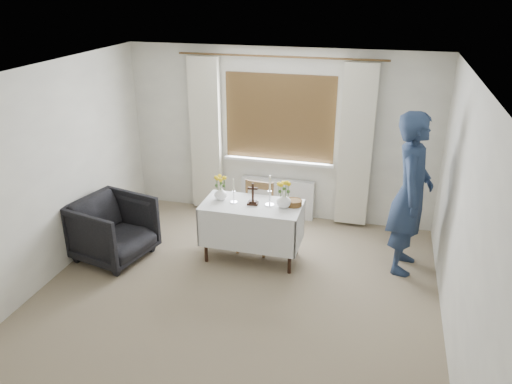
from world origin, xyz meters
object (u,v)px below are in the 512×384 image
Objects in this scene: flower_vase_left at (221,193)px; armchair at (113,229)px; wooden_cross at (253,194)px; altar_table at (252,231)px; person at (411,194)px; flower_vase_right at (284,200)px; wooden_chair at (255,218)px.

armchair is at bearing -159.56° from flower_vase_left.
altar_table is at bearing 174.77° from wooden_cross.
altar_table is 0.63m from flower_vase_left.
person reaches higher than flower_vase_right.
person is at bearing 5.71° from flower_vase_left.
flower_vase_right reaches higher than altar_table.
wooden_chair is 0.46× the size of person.
armchair is 1.45m from flower_vase_left.
wooden_chair is (-0.02, 0.23, 0.07)m from altar_table.
person is at bearing 5.25° from wooden_chair.
wooden_cross is (1.73, 0.44, 0.50)m from armchair.
wooden_cross is at bearing -5.83° from flower_vase_left.
armchair is 1.85m from wooden_cross.
wooden_cross is (-1.87, -0.27, -0.09)m from person.
person reaches higher than altar_table.
wooden_chair is 0.62m from flower_vase_right.
wooden_cross is 1.65× the size of flower_vase_left.
wooden_cross is 0.44m from flower_vase_left.
person is at bearing -65.41° from armchair.
wooden_cross is at bearing -77.49° from wooden_chair.
flower_vase_left is at bearing 168.73° from wooden_cross.
wooden_cross is at bearing 104.70° from person.
wooden_cross reaches higher than wooden_chair.
wooden_chair is 3.20× the size of wooden_cross.
wooden_chair is 4.81× the size of flower_vase_right.
person is 1.51m from flower_vase_right.
flower_vase_left is (-0.40, -0.19, 0.39)m from wooden_chair.
flower_vase_right reaches higher than flower_vase_left.
flower_vase_left is (-0.42, 0.04, 0.47)m from altar_table.
flower_vase_left reaches higher than wooden_chair.
armchair reaches higher than altar_table.
person is 11.52× the size of flower_vase_left.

